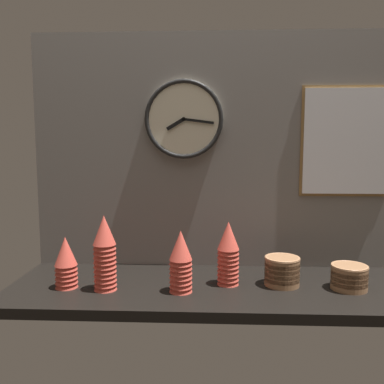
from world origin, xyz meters
TOP-DOWN VIEW (x-y plane):
  - ground_plane at (0.00, 0.00)cm, footprint 160.00×56.00cm
  - wall_tiled_back at (0.00, 26.50)cm, footprint 160.00×3.00cm
  - cup_stack_center_right at (7.18, -0.21)cm, footprint 8.76×8.76cm
  - cup_stack_far_left at (-56.32, -6.49)cm, footprint 8.76×8.76cm
  - cup_stack_center at (-11.13, -9.09)cm, footprint 8.76×8.76cm
  - cup_stack_left at (-40.39, -8.31)cm, footprint 8.76×8.76cm
  - bowl_stack_right at (28.65, -0.10)cm, footprint 14.00×14.00cm
  - bowl_stack_far_right at (53.94, -3.23)cm, footprint 14.00×14.00cm
  - wall_clock at (-11.97, 23.47)cm, footprint 34.99×2.70cm
  - menu_board at (58.93, 24.35)cm, footprint 38.49×1.32cm

SIDE VIEW (x-z plane):
  - ground_plane at x=0.00cm, z-range -4.00..0.00cm
  - bowl_stack_far_right at x=53.94cm, z-range 0.30..9.89cm
  - bowl_stack_right at x=28.65cm, z-range 0.30..11.85cm
  - cup_stack_far_left at x=-56.32cm, z-range 0.00..20.25cm
  - cup_stack_center at x=-11.13cm, z-range 0.00..23.81cm
  - cup_stack_center_right at x=7.18cm, z-range 0.00..25.60cm
  - cup_stack_left at x=-40.39cm, z-range 0.00..29.16cm
  - wall_tiled_back at x=0.00cm, z-range 0.00..105.00cm
  - menu_board at x=58.93cm, z-range 32.85..81.35cm
  - wall_clock at x=-11.97cm, z-range 49.40..84.39cm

